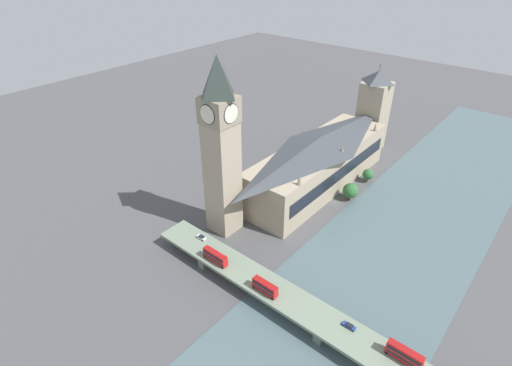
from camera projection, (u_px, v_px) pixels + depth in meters
name	position (u px, v px, depth m)	size (l,w,h in m)	color
ground_plane	(336.00, 203.00, 202.26)	(600.00, 600.00, 0.00)	#4C4C4F
river_water	(407.00, 232.00, 181.76)	(62.76, 360.00, 0.30)	#4C6066
parliament_hall	(318.00, 162.00, 209.01)	(27.74, 96.87, 28.79)	tan
clock_tower	(221.00, 145.00, 163.04)	(13.14, 13.14, 78.97)	tan
victoria_tower	(373.00, 111.00, 242.82)	(15.40, 15.40, 53.09)	tan
road_bridge	(326.00, 324.00, 132.91)	(157.52, 13.18, 6.31)	#5D6A59
double_decker_bus_lead	(215.00, 256.00, 155.36)	(11.43, 2.61, 4.70)	red
double_decker_bus_mid	(265.00, 287.00, 141.90)	(10.18, 2.64, 4.68)	red
double_decker_bus_rear	(405.00, 354.00, 118.75)	(11.20, 2.64, 5.01)	red
car_northbound_lead	(201.00, 237.00, 168.10)	(4.55, 1.83, 1.44)	silver
car_northbound_mid	(349.00, 326.00, 130.03)	(4.53, 1.76, 1.20)	navy
tree_embankment_near	(350.00, 191.00, 201.97)	(7.77, 7.77, 9.28)	brown
tree_embankment_mid	(368.00, 174.00, 217.19)	(6.04, 6.04, 7.72)	brown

